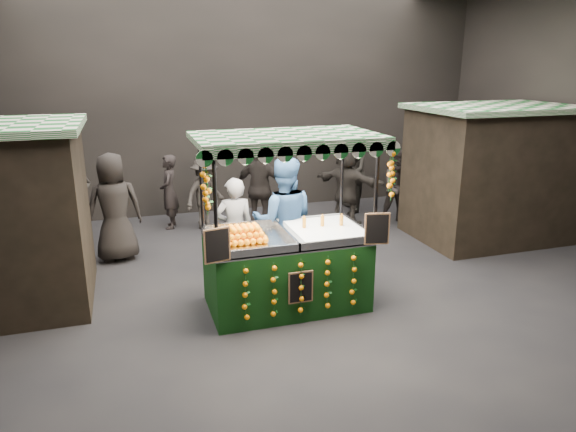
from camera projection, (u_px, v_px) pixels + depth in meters
name	position (u px, v px, depth m)	size (l,w,h in m)	color
ground	(302.00, 295.00, 7.82)	(12.00, 12.00, 0.00)	black
market_hall	(304.00, 61.00, 6.86)	(12.10, 10.10, 5.05)	black
neighbour_stall_right	(491.00, 172.00, 10.09)	(3.00, 2.20, 2.60)	black
juice_stall	(288.00, 256.00, 7.26)	(2.55, 1.50, 2.47)	black
vendor_grey	(235.00, 229.00, 8.17)	(0.63, 0.44, 1.67)	gray
vendor_blue	(284.00, 222.00, 7.98)	(1.16, 1.02, 2.02)	navy
shopper_0	(75.00, 199.00, 9.89)	(0.73, 0.59, 1.73)	black
shopper_1	(399.00, 187.00, 11.07)	(0.93, 0.81, 1.62)	black
shopper_2	(261.00, 189.00, 10.41)	(1.15, 1.00, 1.86)	black
shopper_3	(205.00, 194.00, 10.73)	(1.12, 0.98, 1.51)	#2D2824
shopper_4	(114.00, 208.00, 8.96)	(1.01, 0.72, 1.92)	black
shopper_5	(347.00, 184.00, 11.07)	(1.42, 1.57, 1.73)	#2E2A25
shopper_6	(169.00, 192.00, 10.80)	(0.46, 0.62, 1.55)	black
shopper_7	(350.00, 172.00, 11.90)	(0.99, 1.11, 1.92)	black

